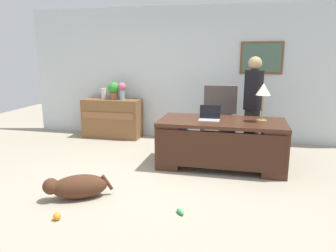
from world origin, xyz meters
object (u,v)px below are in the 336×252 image
Objects in this scene: vase_with_flowers at (122,89)px; potted_plant at (114,90)px; credenza at (112,118)px; armchair at (219,123)px; desk at (221,142)px; person_standing at (253,106)px; desk_lamp at (263,92)px; laptop at (210,117)px; vase_empty at (104,94)px; dog_toy_ball at (57,216)px; dog_toy_bone at (180,212)px; dog_lying at (77,187)px.

vase_with_flowers is 0.98× the size of potted_plant.
credenza is 2.36m from armchair.
vase_with_flowers reaches higher than desk.
potted_plant is (-2.82, 0.67, 0.13)m from person_standing.
desk_lamp is 3.06m from vase_with_flowers.
armchair is at bearing 83.98° from laptop.
desk_lamp is at bearing -48.34° from armchair.
desk_lamp reaches higher than vase_with_flowers.
person_standing is 2.90m from potted_plant.
armchair reaches higher than vase_empty.
armchair is 0.70× the size of person_standing.
armchair is 5.32× the size of vase_empty.
credenza is 0.61m from potted_plant.
armchair is 3.37m from dog_toy_ball.
dog_toy_ball is (0.81, -3.50, -0.37)m from credenza.
dog_toy_bone is at bearing -56.46° from potted_plant.
desk is at bearing -28.22° from vase_empty.
desk is 1.58× the size of credenza.
desk_lamp is 1.62× the size of potted_plant.
dog_toy_ball is (0.98, -3.50, -0.89)m from vase_empty.
credenza reaches higher than dog_lying.
armchair is 3.32× the size of potted_plant.
dog_toy_ball is (-2.06, -2.83, -0.85)m from person_standing.
desk_lamp is at bearing 62.59° from dog_toy_bone.
armchair is (-0.10, 0.87, 0.11)m from desk.
laptop is (-0.09, -0.86, 0.28)m from armchair.
desk is at bearing -123.09° from person_standing.
armchair reaches higher than potted_plant.
credenza is at bearing -0.43° from vase_empty.
laptop is 0.89m from desk_lamp.
potted_plant is 4.29× the size of dog_toy_ball.
armchair reaches higher than vase_with_flowers.
vase_empty is at bearing 167.68° from person_standing.
person_standing is at bearing 47.03° from laptop.
armchair is at bearing -13.98° from vase_with_flowers.
credenza is 3.41× the size of potted_plant.
armchair reaches higher than dog_toy_ball.
armchair is 2.05× the size of desk_lamp.
armchair is 2.91m from dog_lying.
desk_lamp is at bearing 8.51° from desk.
vase_with_flowers is (-2.07, 0.52, 0.51)m from armchair.
dog_toy_bone is at bearing -53.58° from vase_empty.
person_standing is 4.85× the size of vase_with_flowers.
person_standing reaches higher than vase_with_flowers.
desk is 2.65m from vase_with_flowers.
potted_plant is at bearing 167.10° from armchair.
desk_lamp is 3.22m from potted_plant.
potted_plant is (-2.16, 1.38, 0.21)m from laptop.
armchair is 3.74× the size of laptop.
desk_lamp is at bearing -23.77° from potted_plant.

